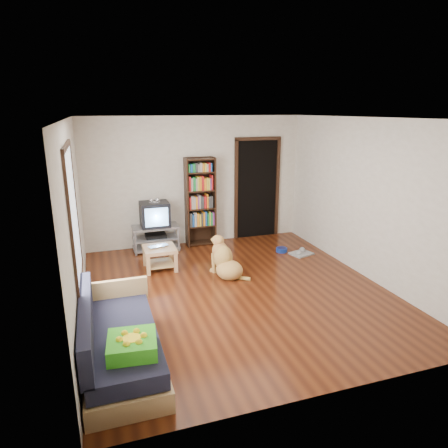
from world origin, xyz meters
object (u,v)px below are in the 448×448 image
object	(u,v)px
crt_tv	(155,214)
tv_stand	(156,237)
green_cushion	(132,345)
dog_bowl	(282,250)
laptop	(160,247)
coffee_table	(160,254)
bookshelf	(200,197)
dog	(225,261)
sofa	(118,344)
grey_rag	(301,254)

from	to	relation	value
crt_tv	tv_stand	bearing A→B (deg)	-90.00
green_cushion	dog_bowl	bearing A→B (deg)	50.94
green_cushion	laptop	xyz separation A→B (m)	(0.76, 3.04, -0.08)
coffee_table	crt_tv	bearing A→B (deg)	85.10
bookshelf	dog	xyz separation A→B (m)	(-0.04, -1.73, -0.75)
crt_tv	sofa	world-z (taller)	crt_tv
dog_bowl	tv_stand	xyz separation A→B (m)	(-2.34, 0.88, 0.23)
tv_stand	coffee_table	distance (m)	1.01
sofa	coffee_table	xyz separation A→B (m)	(0.89, 2.62, 0.02)
tv_stand	crt_tv	distance (m)	0.47
green_cushion	coffee_table	world-z (taller)	green_cushion
laptop	tv_stand	bearing A→B (deg)	69.24
green_cushion	tv_stand	xyz separation A→B (m)	(0.85, 4.07, -0.23)
dog	green_cushion	bearing A→B (deg)	-125.86
crt_tv	sofa	xyz separation A→B (m)	(-0.97, -3.65, -0.48)
green_cushion	dog	world-z (taller)	dog
bookshelf	dog	distance (m)	1.89
dog_bowl	crt_tv	size ratio (longest dim) A/B	0.38
grey_rag	dog	bearing A→B (deg)	-163.69
laptop	coffee_table	bearing A→B (deg)	74.10
tv_stand	bookshelf	world-z (taller)	bookshelf
green_cushion	tv_stand	size ratio (longest dim) A/B	0.52
crt_tv	coffee_table	xyz separation A→B (m)	(-0.09, -1.03, -0.46)
crt_tv	dog	bearing A→B (deg)	-61.35
tv_stand	sofa	world-z (taller)	sofa
green_cushion	dog_bowl	world-z (taller)	green_cushion
tv_stand	dog	distance (m)	1.88
sofa	coffee_table	bearing A→B (deg)	71.34
grey_rag	sofa	distance (m)	4.40
dog_bowl	dog	xyz separation A→B (m)	(-1.43, -0.76, 0.21)
dog	grey_rag	bearing A→B (deg)	16.31
tv_stand	crt_tv	size ratio (longest dim) A/B	1.55
dog_bowl	coffee_table	distance (m)	2.44
grey_rag	dog	distance (m)	1.82
coffee_table	laptop	bearing A→B (deg)	-90.00
tv_stand	coffee_table	world-z (taller)	tv_stand
coffee_table	grey_rag	bearing A→B (deg)	-2.64
laptop	grey_rag	distance (m)	2.76
bookshelf	green_cushion	bearing A→B (deg)	-113.36
grey_rag	tv_stand	xyz separation A→B (m)	(-2.64, 1.13, 0.25)
crt_tv	sofa	size ratio (longest dim) A/B	0.32
green_cushion	dog_bowl	distance (m)	4.54
sofa	dog	bearing A→B (deg)	46.58
dog_bowl	grey_rag	bearing A→B (deg)	-39.81
bookshelf	grey_rag	bearing A→B (deg)	-36.00
laptop	sofa	xyz separation A→B (m)	(-0.89, -2.59, -0.15)
green_cushion	dog	bearing A→B (deg)	60.08
tv_stand	laptop	bearing A→B (deg)	-94.87
green_cushion	dog	xyz separation A→B (m)	(1.76, 2.43, -0.24)
sofa	dog	size ratio (longest dim) A/B	2.32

